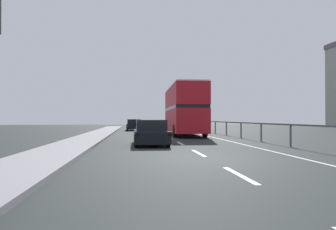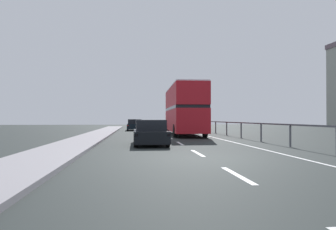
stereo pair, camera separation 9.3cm
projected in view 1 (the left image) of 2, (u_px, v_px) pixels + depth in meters
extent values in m
cube|color=#242A29|center=(208.00, 160.00, 10.73)|extent=(73.90, 120.00, 0.10)
cube|color=gray|center=(41.00, 159.00, 10.08)|extent=(2.36, 80.00, 0.14)
cube|color=silver|center=(239.00, 175.00, 7.58)|extent=(0.16, 2.34, 0.01)
cube|color=silver|center=(198.00, 153.00, 12.37)|extent=(0.16, 2.34, 0.01)
cube|color=silver|center=(180.00, 143.00, 17.17)|extent=(0.16, 2.34, 0.01)
cube|color=silver|center=(170.00, 138.00, 21.96)|extent=(0.16, 2.34, 0.01)
cube|color=silver|center=(164.00, 134.00, 26.76)|extent=(0.16, 2.34, 0.01)
cube|color=silver|center=(159.00, 132.00, 31.55)|extent=(0.16, 2.34, 0.01)
cube|color=silver|center=(156.00, 130.00, 36.35)|extent=(0.16, 2.34, 0.01)
cube|color=silver|center=(153.00, 129.00, 41.14)|extent=(0.16, 2.34, 0.01)
cube|color=silver|center=(224.00, 140.00, 20.05)|extent=(0.12, 46.00, 0.01)
cube|color=#4A4C54|center=(250.00, 123.00, 20.27)|extent=(0.08, 42.00, 0.08)
cylinder|color=#4A4C54|center=(291.00, 136.00, 15.05)|extent=(0.10, 0.10, 1.12)
cylinder|color=#4A4C54|center=(261.00, 133.00, 18.53)|extent=(0.10, 0.10, 1.12)
cylinder|color=#4A4C54|center=(241.00, 130.00, 22.01)|extent=(0.10, 0.10, 1.12)
cylinder|color=#4A4C54|center=(226.00, 129.00, 25.48)|extent=(0.10, 0.10, 1.12)
cylinder|color=#4A4C54|center=(215.00, 127.00, 28.96)|extent=(0.10, 0.10, 1.12)
cylinder|color=#4A4C54|center=(207.00, 127.00, 32.44)|extent=(0.10, 0.10, 1.12)
cylinder|color=#4A4C54|center=(200.00, 126.00, 35.92)|extent=(0.10, 0.10, 1.12)
cylinder|color=#4A4C54|center=(194.00, 125.00, 39.39)|extent=(0.10, 0.10, 1.12)
cube|color=#AC151E|center=(184.00, 120.00, 26.03)|extent=(2.76, 10.37, 1.83)
cube|color=black|center=(184.00, 109.00, 26.04)|extent=(2.77, 9.96, 0.24)
cube|color=#AC151E|center=(184.00, 98.00, 26.05)|extent=(2.76, 10.37, 1.67)
cube|color=silver|center=(184.00, 87.00, 26.06)|extent=(2.71, 10.17, 0.10)
cube|color=black|center=(177.00, 119.00, 31.14)|extent=(2.21, 0.11, 1.28)
cube|color=yellow|center=(177.00, 97.00, 31.17)|extent=(1.47, 0.08, 0.28)
cylinder|color=black|center=(167.00, 128.00, 29.67)|extent=(0.31, 1.01, 1.00)
cylinder|color=black|center=(190.00, 128.00, 29.85)|extent=(0.31, 1.01, 1.00)
cylinder|color=black|center=(175.00, 131.00, 22.39)|extent=(0.31, 1.01, 1.00)
cylinder|color=black|center=(205.00, 131.00, 22.58)|extent=(0.31, 1.01, 1.00)
cube|color=black|center=(150.00, 136.00, 16.30)|extent=(1.77, 4.30, 0.61)
cube|color=black|center=(151.00, 125.00, 16.09)|extent=(1.55, 2.37, 0.57)
cube|color=red|center=(137.00, 135.00, 14.11)|extent=(0.16, 0.06, 0.12)
cube|color=red|center=(169.00, 135.00, 14.30)|extent=(0.16, 0.06, 0.12)
cylinder|color=black|center=(136.00, 137.00, 17.63)|extent=(0.21, 0.64, 0.64)
cylinder|color=black|center=(162.00, 137.00, 17.82)|extent=(0.21, 0.64, 0.64)
cylinder|color=black|center=(136.00, 141.00, 14.77)|extent=(0.21, 0.64, 0.64)
cylinder|color=black|center=(168.00, 141.00, 14.96)|extent=(0.21, 0.64, 0.64)
cube|color=black|center=(134.00, 126.00, 35.89)|extent=(1.82, 4.24, 0.61)
cube|color=black|center=(134.00, 122.00, 35.69)|extent=(1.59, 2.34, 0.55)
cube|color=red|center=(127.00, 126.00, 33.73)|extent=(0.16, 0.06, 0.12)
cube|color=red|center=(141.00, 125.00, 33.93)|extent=(0.16, 0.06, 0.12)
cylinder|color=black|center=(127.00, 127.00, 37.19)|extent=(0.21, 0.64, 0.64)
cylinder|color=black|center=(140.00, 127.00, 37.39)|extent=(0.21, 0.64, 0.64)
cylinder|color=black|center=(127.00, 128.00, 34.39)|extent=(0.21, 0.64, 0.64)
cylinder|color=black|center=(141.00, 128.00, 34.59)|extent=(0.21, 0.64, 0.64)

